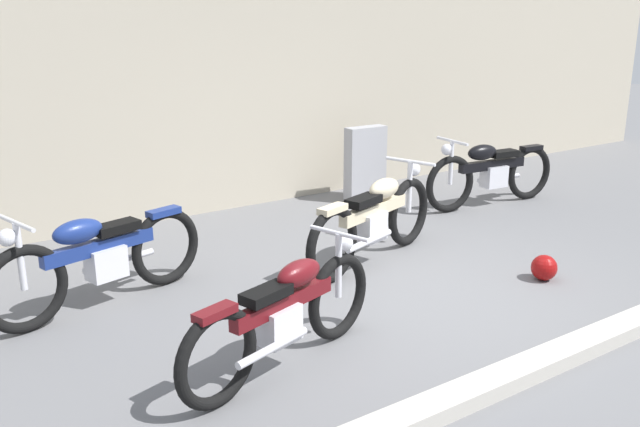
% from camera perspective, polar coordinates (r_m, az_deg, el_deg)
% --- Properties ---
extents(ground_plane, '(40.00, 40.00, 0.00)m').
position_cam_1_polar(ground_plane, '(6.48, 8.07, -6.88)').
color(ground_plane, slate).
extents(building_wall, '(18.00, 0.30, 2.96)m').
position_cam_1_polar(building_wall, '(9.16, -7.77, 9.64)').
color(building_wall, '#B2A893').
rests_on(building_wall, ground_plane).
extents(curb_strip, '(18.00, 0.24, 0.12)m').
position_cam_1_polar(curb_strip, '(5.52, 19.11, -11.32)').
color(curb_strip, '#B7B2A8').
rests_on(curb_strip, ground_plane).
extents(stone_marker, '(0.60, 0.21, 1.04)m').
position_cam_1_polar(stone_marker, '(9.53, 3.82, 4.18)').
color(stone_marker, '#9E9EA3').
rests_on(stone_marker, ground_plane).
extents(helmet, '(0.26, 0.26, 0.26)m').
position_cam_1_polar(helmet, '(7.10, 18.29, -4.34)').
color(helmet, maroon).
rests_on(helmet, ground_plane).
extents(motorcycle_cream, '(2.13, 0.91, 0.99)m').
position_cam_1_polar(motorcycle_cream, '(7.14, 4.61, -0.44)').
color(motorcycle_cream, black).
rests_on(motorcycle_cream, ground_plane).
extents(motorcycle_black, '(2.18, 0.61, 0.98)m').
position_cam_1_polar(motorcycle_black, '(9.54, 14.10, 3.40)').
color(motorcycle_black, black).
rests_on(motorcycle_black, ground_plane).
extents(motorcycle_maroon, '(1.96, 0.80, 0.91)m').
position_cam_1_polar(motorcycle_maroon, '(5.03, -2.93, -8.39)').
color(motorcycle_maroon, black).
rests_on(motorcycle_maroon, ground_plane).
extents(motorcycle_blue, '(2.11, 0.78, 0.97)m').
position_cam_1_polar(motorcycle_blue, '(6.35, -18.11, -3.54)').
color(motorcycle_blue, black).
rests_on(motorcycle_blue, ground_plane).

